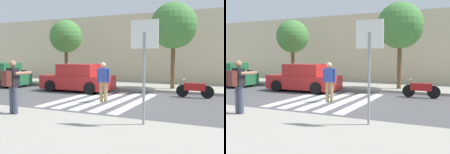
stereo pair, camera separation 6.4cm
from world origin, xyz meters
TOP-DOWN VIEW (x-y plane):
  - ground_plane at (0.00, 0.00)m, footprint 120.00×120.00m
  - sidewalk_far at (0.00, 6.00)m, footprint 60.00×4.80m
  - building_facade_far at (0.00, 10.40)m, footprint 56.00×4.00m
  - crosswalk_stripe_0 at (-1.60, 0.20)m, footprint 0.44×5.20m
  - crosswalk_stripe_1 at (-0.80, 0.20)m, footprint 0.44×5.20m
  - crosswalk_stripe_2 at (0.00, 0.20)m, footprint 0.44×5.20m
  - crosswalk_stripe_3 at (0.80, 0.20)m, footprint 0.44×5.20m
  - crosswalk_stripe_4 at (1.60, 0.20)m, footprint 0.44×5.20m
  - stop_sign at (3.13, -3.66)m, footprint 0.76×0.08m
  - photographer_with_backpack at (-1.10, -4.16)m, footprint 0.68×0.91m
  - pedestrian_crossing at (0.23, -0.30)m, footprint 0.57×0.30m
  - parked_car_green at (-8.77, 2.30)m, footprint 4.10×1.92m
  - parked_car_red at (-2.67, 2.30)m, footprint 4.10×1.92m
  - motorcycle at (3.69, 2.60)m, footprint 1.76×0.60m
  - street_tree_west at (-5.22, 4.86)m, footprint 2.25×2.25m
  - street_tree_center at (2.22, 4.60)m, footprint 2.61×2.61m

SIDE VIEW (x-z plane):
  - ground_plane at x=0.00m, z-range 0.00..0.00m
  - crosswalk_stripe_0 at x=-1.60m, z-range 0.00..0.01m
  - crosswalk_stripe_1 at x=-0.80m, z-range 0.00..0.01m
  - crosswalk_stripe_2 at x=0.00m, z-range 0.00..0.01m
  - crosswalk_stripe_3 at x=0.80m, z-range 0.00..0.01m
  - crosswalk_stripe_4 at x=1.60m, z-range 0.00..0.01m
  - sidewalk_far at x=0.00m, z-range 0.00..0.14m
  - motorcycle at x=3.69m, z-range -0.02..0.85m
  - parked_car_green at x=-8.77m, z-range -0.05..1.50m
  - parked_car_red at x=-2.67m, z-range -0.05..1.50m
  - pedestrian_crossing at x=0.23m, z-range 0.11..1.84m
  - photographer_with_backpack at x=-1.10m, z-range 0.31..2.03m
  - stop_sign at x=3.13m, z-range 0.79..3.61m
  - building_facade_far at x=0.00m, z-range 0.00..5.17m
  - street_tree_west at x=-5.22m, z-range 1.16..5.51m
  - street_tree_center at x=2.22m, z-range 1.26..6.14m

